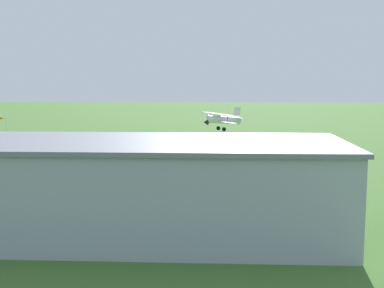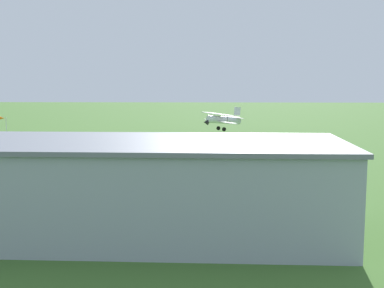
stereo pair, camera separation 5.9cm
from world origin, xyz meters
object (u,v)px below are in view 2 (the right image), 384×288
Objects in this scene: hangar at (98,188)px; windsock at (3,120)px; person_by_parked_cars at (19,179)px; biplane at (222,119)px.

windsock is (27.94, -49.37, 1.38)m from hangar.
hangar is 23.10m from person_by_parked_cars.
windsock is at bearing -60.49° from hangar.
biplane reaches higher than person_by_parked_cars.
biplane is 32.49m from person_by_parked_cars.
windsock reaches higher than person_by_parked_cars.
hangar is 6.70× the size of windsock.
biplane is at bearing -140.81° from person_by_parked_cars.
hangar is 24.95× the size of person_by_parked_cars.
biplane reaches higher than hangar.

